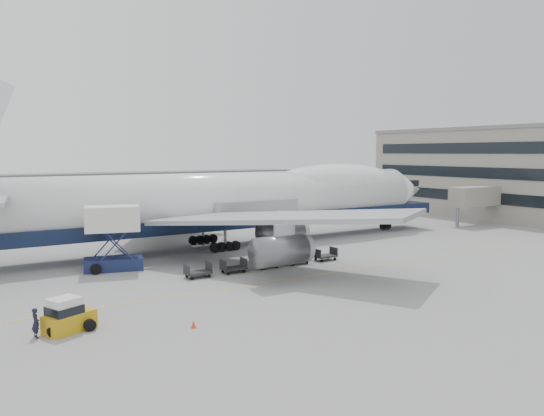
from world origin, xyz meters
TOP-DOWN VIEW (x-y plane):
  - ground at (0.00, 0.00)m, footprint 260.00×260.00m
  - apron_line at (0.00, -6.00)m, footprint 60.00×0.15m
  - hangar at (-10.00, 70.00)m, footprint 110.00×8.00m
  - airliner at (0.64, 12.00)m, footprint 67.00×55.30m
  - catering_truck at (-16.54, 6.17)m, footprint 5.93×4.71m
  - baggage_tug at (-23.98, -10.07)m, footprint 3.43×2.70m
  - ground_worker at (-25.86, -10.22)m, footprint 0.59×0.76m
  - traffic_cone at (-16.97, -13.70)m, footprint 0.35×0.35m
  - dolly_0 at (-10.98, -1.12)m, footprint 2.30×1.35m
  - dolly_1 at (-7.34, -1.12)m, footprint 2.30×1.35m
  - dolly_2 at (-3.70, -1.12)m, footprint 2.30×1.35m
  - dolly_3 at (-0.05, -1.12)m, footprint 2.30×1.35m
  - dolly_4 at (3.59, -1.12)m, footprint 2.30×1.35m

SIDE VIEW (x-z plane):
  - ground at x=0.00m, z-range 0.00..0.00m
  - apron_line at x=0.00m, z-range 0.00..0.01m
  - traffic_cone at x=-16.97m, z-range -0.01..0.50m
  - dolly_0 at x=-10.98m, z-range -0.12..1.18m
  - dolly_1 at x=-7.34m, z-range -0.12..1.18m
  - dolly_2 at x=-3.70m, z-range -0.12..1.18m
  - dolly_3 at x=-0.05m, z-range -0.12..1.18m
  - dolly_4 at x=3.59m, z-range -0.12..1.18m
  - ground_worker at x=-25.86m, z-range 0.00..1.86m
  - baggage_tug at x=-23.98m, z-range -0.12..2.10m
  - catering_truck at x=-16.54m, z-range 0.36..6.56m
  - hangar at x=-10.00m, z-range 0.00..7.00m
  - airliner at x=0.64m, z-range -4.37..15.61m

